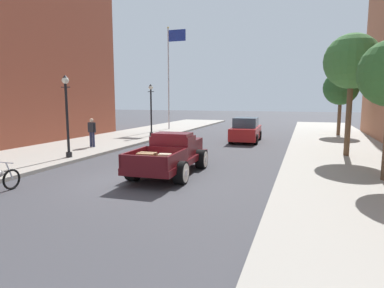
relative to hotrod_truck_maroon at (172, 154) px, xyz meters
name	(u,v)px	position (x,y,z in m)	size (l,w,h in m)	color
ground_plane	(142,182)	(-0.46, -1.69, -0.75)	(140.00, 140.00, 0.00)	#3D3D42
sidewalk_right	(372,200)	(6.79, -1.69, -0.68)	(5.50, 64.00, 0.15)	#9E998E
hotrod_truck_maroon	(172,154)	(0.00, 0.00, 0.00)	(2.31, 4.99, 1.58)	#510F14
car_background_red	(246,130)	(1.10, 10.56, 0.01)	(2.00, 4.37, 1.65)	#AD1E1E
pedestrian_sidewalk_left	(92,131)	(-6.68, 4.12, 0.33)	(0.53, 0.22, 1.65)	#232847
street_lamp_near	(67,110)	(-5.67, 0.88, 1.63)	(0.50, 0.32, 3.85)	black
street_lamp_far	(151,106)	(-6.04, 10.58, 1.63)	(0.50, 0.32, 3.85)	black
flagpole	(171,67)	(-6.81, 16.34, 5.02)	(1.74, 0.16, 9.16)	#B2B2B7
street_tree_second	(352,62)	(6.88, 5.72, 3.88)	(2.59, 2.59, 5.81)	brown
street_tree_third	(341,88)	(7.36, 15.62, 2.96)	(2.57, 2.57, 4.87)	brown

